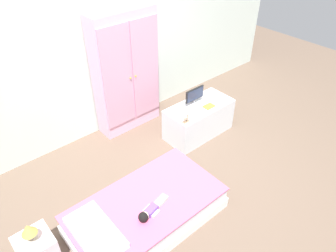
{
  "coord_description": "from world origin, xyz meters",
  "views": [
    {
      "loc": [
        -1.82,
        -1.78,
        2.74
      ],
      "look_at": [
        0.05,
        0.4,
        0.58
      ],
      "focal_mm": 33.78,
      "sensor_mm": 36.0,
      "label": 1
    }
  ],
  "objects": [
    {
      "name": "wardrobe",
      "position": [
        0.18,
        1.39,
        0.82
      ],
      "size": [
        0.87,
        0.31,
        1.64
      ],
      "color": "#EFADCC",
      "rests_on": "ground_plane"
    },
    {
      "name": "tv_stand",
      "position": [
        0.77,
        0.59,
        0.23
      ],
      "size": [
        0.93,
        0.45,
        0.46
      ],
      "primitive_type": "cube",
      "color": "silver",
      "rests_on": "ground_plane"
    },
    {
      "name": "nightstand",
      "position": [
        -1.67,
        0.13,
        0.19
      ],
      "size": [
        0.3,
        0.3,
        0.38
      ],
      "primitive_type": "cube",
      "color": "silver",
      "rests_on": "ground_plane"
    },
    {
      "name": "tv_monitor",
      "position": [
        0.74,
        0.66,
        0.6
      ],
      "size": [
        0.3,
        0.1,
        0.23
      ],
      "color": "#99999E",
      "rests_on": "tv_stand"
    },
    {
      "name": "book_orange",
      "position": [
        0.84,
        0.49,
        0.47
      ],
      "size": [
        0.15,
        0.11,
        0.01
      ],
      "primitive_type": "cube",
      "color": "orange",
      "rests_on": "tv_stand"
    },
    {
      "name": "back_wall",
      "position": [
        0.0,
        1.57,
        1.35
      ],
      "size": [
        6.4,
        0.05,
        2.7
      ],
      "primitive_type": "cube",
      "color": "silver",
      "rests_on": "ground_plane"
    },
    {
      "name": "doll",
      "position": [
        -0.74,
        -0.24,
        0.32
      ],
      "size": [
        0.39,
        0.16,
        0.1
      ],
      "color": "#6B4CB2",
      "rests_on": "bed"
    },
    {
      "name": "rocking_horse_toy",
      "position": [
        0.38,
        0.44,
        0.51
      ],
      "size": [
        0.09,
        0.04,
        0.11
      ],
      "color": "#8E6642",
      "rests_on": "tv_stand"
    },
    {
      "name": "ground_plane",
      "position": [
        0.0,
        0.0,
        -0.01
      ],
      "size": [
        10.0,
        10.0,
        0.02
      ],
      "primitive_type": "cube",
      "color": "brown"
    },
    {
      "name": "table_lamp",
      "position": [
        -1.67,
        0.13,
        0.51
      ],
      "size": [
        0.13,
        0.13,
        0.2
      ],
      "color": "#B7B2AD",
      "rests_on": "nightstand"
    },
    {
      "name": "bed",
      "position": [
        -0.66,
        -0.1,
        0.14
      ],
      "size": [
        1.53,
        0.85,
        0.28
      ],
      "color": "white",
      "rests_on": "ground_plane"
    },
    {
      "name": "pillow",
      "position": [
        -1.22,
        -0.1,
        0.31
      ],
      "size": [
        0.32,
        0.61,
        0.07
      ],
      "primitive_type": "cube",
      "color": "white",
      "rests_on": "bed"
    }
  ]
}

